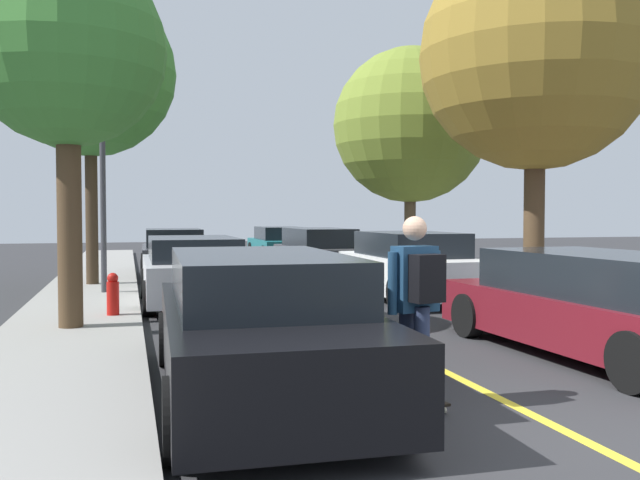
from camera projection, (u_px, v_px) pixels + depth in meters
The scene contains 17 objects.
ground at pixel (588, 443), 5.37m from camera, with size 80.00×80.00×0.00m, color #2D2D30.
center_line at pixel (396, 347), 9.22m from camera, with size 0.12×39.20×0.01m, color gold.
parked_car_left_nearest at pixel (260, 326), 6.73m from camera, with size 2.07×4.74×1.42m.
parked_car_left_near at pixel (193, 271), 13.55m from camera, with size 2.02×4.13×1.34m.
parked_car_left_far at pixel (174, 254), 19.27m from camera, with size 1.90×4.08×1.38m.
parked_car_right_nearest at pixel (598, 304), 8.62m from camera, with size 2.11×4.75×1.32m.
parked_car_right_near at pixel (410, 266), 14.36m from camera, with size 1.96×4.24×1.42m.
parked_car_right_far at pixel (319, 250), 21.18m from camera, with size 2.03×4.58×1.36m.
parked_car_right_farthest at pixel (279, 244), 26.69m from camera, with size 1.97×4.43×1.30m.
street_tree_left_nearest at pixel (67, 51), 9.88m from camera, with size 2.86×2.86×5.52m.
street_tree_left_near at pixel (90, 72), 16.00m from camera, with size 4.01×4.01×7.04m.
street_tree_right_nearest at pixel (536, 55), 13.42m from camera, with size 4.61×4.61×7.14m.
street_tree_right_near at pixel (410, 126), 19.40m from camera, with size 4.42×4.42×6.41m.
fire_hydrant at pixel (113, 294), 11.21m from camera, with size 0.20×0.20×0.70m.
streetlamp at pixel (103, 161), 14.37m from camera, with size 0.36×0.24×4.79m.
skateboard at pixel (414, 396), 6.43m from camera, with size 0.38×0.87×0.10m.
skateboarder at pixel (416, 295), 6.36m from camera, with size 0.59×0.71×1.69m.
Camera 1 is at (-3.49, -4.53, 1.82)m, focal length 38.11 mm.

